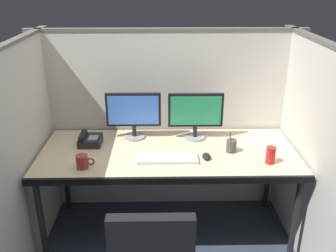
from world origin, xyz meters
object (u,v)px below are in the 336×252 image
object	(u,v)px
desk	(168,157)
monitor_left	(134,112)
pen_cup	(231,146)
soda_can	(271,155)
desk_phone	(90,140)
computer_mouse	(206,156)
keyboard_main	(168,158)
monitor_right	(196,113)
coffee_mug	(83,162)

from	to	relation	value
desk	monitor_left	world-z (taller)	monitor_left
pen_cup	soda_can	xyz separation A→B (m)	(0.24, -0.18, 0.01)
desk_phone	pen_cup	size ratio (longest dim) A/B	1.20
desk	pen_cup	distance (m)	0.48
computer_mouse	soda_can	xyz separation A→B (m)	(0.44, -0.08, 0.04)
computer_mouse	pen_cup	distance (m)	0.22
computer_mouse	pen_cup	world-z (taller)	pen_cup
desk	desk_phone	world-z (taller)	desk_phone
monitor_left	keyboard_main	xyz separation A→B (m)	(0.26, -0.39, -0.20)
desk	soda_can	bearing A→B (deg)	-14.93
monitor_right	keyboard_main	size ratio (longest dim) A/B	1.00
monitor_right	desk	bearing A→B (deg)	-132.65
monitor_right	desk_phone	size ratio (longest dim) A/B	2.26
keyboard_main	monitor_left	bearing A→B (deg)	124.00
keyboard_main	desk_phone	distance (m)	0.66
desk	monitor_right	bearing A→B (deg)	47.35
monitor_right	coffee_mug	xyz separation A→B (m)	(-0.80, -0.47, -0.17)
monitor_right	desk_phone	bearing A→B (deg)	-173.53
pen_cup	keyboard_main	bearing A→B (deg)	-165.92
monitor_left	pen_cup	size ratio (longest dim) A/B	2.70
computer_mouse	monitor_right	bearing A→B (deg)	98.58
desk	keyboard_main	distance (m)	0.14
desk_phone	keyboard_main	bearing A→B (deg)	-24.53
computer_mouse	desk_phone	bearing A→B (deg)	163.71
monitor_left	pen_cup	bearing A→B (deg)	-20.00
pen_cup	soda_can	distance (m)	0.30
desk_phone	soda_can	bearing A→B (deg)	-14.24
monitor_left	computer_mouse	size ratio (longest dim) A/B	4.48
keyboard_main	pen_cup	world-z (taller)	pen_cup
coffee_mug	monitor_left	bearing A→B (deg)	57.04
keyboard_main	coffee_mug	world-z (taller)	coffee_mug
computer_mouse	coffee_mug	size ratio (longest dim) A/B	0.76
monitor_right	monitor_left	bearing A→B (deg)	177.75
desk_phone	monitor_right	bearing A→B (deg)	6.47
monitor_left	desk_phone	world-z (taller)	monitor_left
desk_phone	soda_can	world-z (taller)	soda_can
keyboard_main	monitor_right	bearing A→B (deg)	58.36
pen_cup	soda_can	size ratio (longest dim) A/B	1.30
monitor_right	computer_mouse	distance (m)	0.41
computer_mouse	monitor_left	bearing A→B (deg)	145.60
coffee_mug	desk_phone	bearing A→B (deg)	93.05
keyboard_main	pen_cup	bearing A→B (deg)	14.08
soda_can	coffee_mug	bearing A→B (deg)	-178.01
keyboard_main	computer_mouse	bearing A→B (deg)	3.45
monitor_left	pen_cup	xyz separation A→B (m)	(0.73, -0.27, -0.17)
pen_cup	coffee_mug	bearing A→B (deg)	-168.00
coffee_mug	monitor_right	bearing A→B (deg)	30.38
desk_phone	desk	bearing A→B (deg)	-13.42
desk	monitor_left	size ratio (longest dim) A/B	4.42
monitor_right	keyboard_main	distance (m)	0.48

